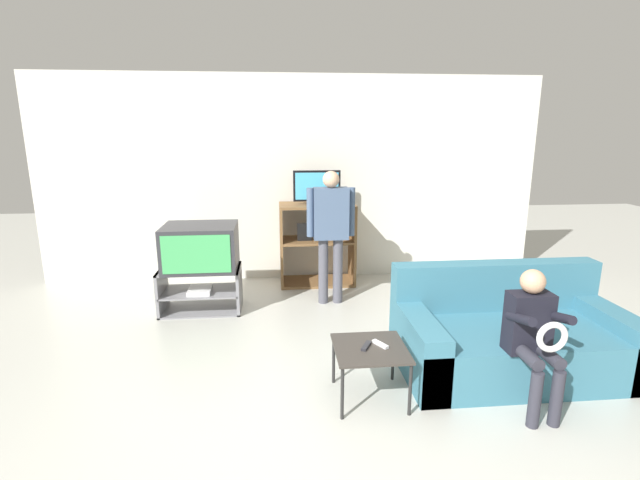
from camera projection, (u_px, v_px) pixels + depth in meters
ground_plane at (324, 474)px, 2.67m from camera, size 18.00×18.00×0.00m
wall_back at (294, 179)px, 5.95m from camera, size 6.40×0.06×2.60m
tv_stand at (201, 290)px, 5.02m from camera, size 0.86×0.49×0.48m
television_main at (201, 247)px, 4.91m from camera, size 0.76×0.60×0.47m
media_shelf at (317, 243)px, 5.85m from camera, size 0.93×0.49×1.03m
television_flat at (317, 188)px, 5.66m from camera, size 0.58×0.20×0.42m
snack_table at (370, 352)px, 3.34m from camera, size 0.52×0.52×0.41m
remote_control_black at (366, 346)px, 3.33m from camera, size 0.10×0.14×0.02m
remote_control_white at (380, 344)px, 3.36m from camera, size 0.10×0.14×0.02m
couch at (510, 337)px, 3.81m from camera, size 1.81×0.97×0.81m
person_standing_adult at (331, 225)px, 5.10m from camera, size 0.53×0.20×1.50m
person_seated_child at (534, 331)px, 3.19m from camera, size 0.33×0.43×1.00m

